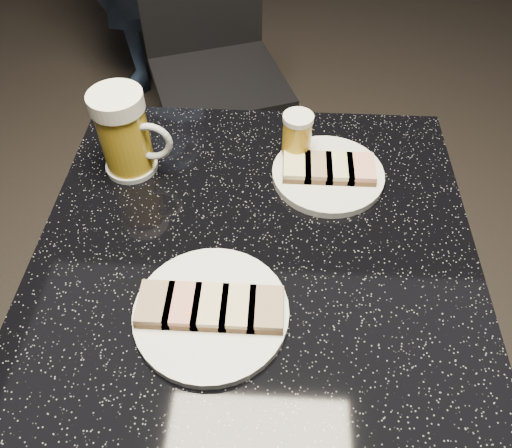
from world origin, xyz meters
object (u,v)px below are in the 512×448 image
object	(u,v)px
plate_large	(211,313)
table	(256,320)
plate_small	(328,175)
beer_mug	(125,133)
beer_tumbler	(297,138)
chair	(213,57)

from	to	relation	value
plate_large	table	xyz separation A→B (m)	(0.06, 0.13, -0.25)
plate_small	beer_mug	size ratio (longest dim) A/B	1.26
beer_mug	beer_tumbler	world-z (taller)	beer_mug
plate_large	chair	xyz separation A→B (m)	(-0.14, 1.09, -0.26)
table	chair	distance (m)	0.98
plate_large	plate_small	xyz separation A→B (m)	(0.18, 0.29, 0.00)
table	beer_tumbler	xyz separation A→B (m)	(0.06, 0.21, 0.29)
beer_mug	chair	size ratio (longest dim) A/B	0.18
chair	plate_small	bearing A→B (deg)	-68.68
beer_tumbler	table	bearing A→B (deg)	-106.61
plate_large	plate_small	distance (m)	0.34
beer_mug	chair	xyz separation A→B (m)	(0.04, 0.79, -0.33)
table	beer_mug	bearing A→B (deg)	144.45
beer_mug	plate_small	bearing A→B (deg)	-1.08
plate_large	chair	distance (m)	1.13
table	beer_mug	size ratio (longest dim) A/B	4.75
plate_large	beer_mug	bearing A→B (deg)	120.63
plate_small	chair	distance (m)	0.90
beer_mug	beer_tumbler	distance (m)	0.30
beer_tumbler	chair	bearing A→B (deg)	108.64
chair	plate_large	bearing A→B (deg)	-82.90
plate_large	beer_mug	distance (m)	0.35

